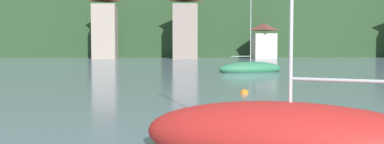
{
  "coord_description": "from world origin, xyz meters",
  "views": [
    {
      "loc": [
        -0.65,
        6.57,
        2.91
      ],
      "look_at": [
        0.0,
        34.77,
        1.06
      ],
      "focal_mm": 44.52,
      "sensor_mm": 36.0,
      "label": 1
    }
  ],
  "objects_px": {
    "shore_building_westcentral": "(185,27)",
    "sailboat_far_1": "(250,69)",
    "sailboat_near_3": "(290,141)",
    "shore_building_west": "(105,27)",
    "mooring_buoy_mid": "(244,93)",
    "shore_building_central": "(264,41)"
  },
  "relations": [
    {
      "from": "shore_building_westcentral",
      "to": "sailboat_far_1",
      "type": "bearing_deg",
      "value": -80.18
    },
    {
      "from": "shore_building_westcentral",
      "to": "sailboat_near_3",
      "type": "height_order",
      "value": "shore_building_westcentral"
    },
    {
      "from": "shore_building_west",
      "to": "sailboat_far_1",
      "type": "height_order",
      "value": "shore_building_west"
    },
    {
      "from": "shore_building_westcentral",
      "to": "mooring_buoy_mid",
      "type": "xyz_separation_m",
      "value": [
        2.86,
        -51.79,
        -5.19
      ]
    },
    {
      "from": "shore_building_central",
      "to": "sailboat_far_1",
      "type": "height_order",
      "value": "sailboat_far_1"
    },
    {
      "from": "mooring_buoy_mid",
      "to": "shore_building_west",
      "type": "bearing_deg",
      "value": 107.02
    },
    {
      "from": "shore_building_westcentral",
      "to": "sailboat_far_1",
      "type": "height_order",
      "value": "shore_building_westcentral"
    },
    {
      "from": "shore_building_west",
      "to": "mooring_buoy_mid",
      "type": "height_order",
      "value": "shore_building_west"
    },
    {
      "from": "shore_building_westcentral",
      "to": "sailboat_near_3",
      "type": "distance_m",
      "value": 66.65
    },
    {
      "from": "shore_building_westcentral",
      "to": "shore_building_central",
      "type": "distance_m",
      "value": 13.32
    },
    {
      "from": "shore_building_central",
      "to": "shore_building_westcentral",
      "type": "bearing_deg",
      "value": -175.68
    },
    {
      "from": "shore_building_central",
      "to": "sailboat_near_3",
      "type": "height_order",
      "value": "sailboat_near_3"
    },
    {
      "from": "shore_building_central",
      "to": "mooring_buoy_mid",
      "type": "distance_m",
      "value": 53.84
    },
    {
      "from": "shore_building_west",
      "to": "shore_building_central",
      "type": "distance_m",
      "value": 26.28
    },
    {
      "from": "sailboat_near_3",
      "to": "mooring_buoy_mid",
      "type": "relative_size",
      "value": 20.98
    },
    {
      "from": "sailboat_far_1",
      "to": "sailboat_near_3",
      "type": "xyz_separation_m",
      "value": [
        -3.81,
        -32.75,
        0.13
      ]
    },
    {
      "from": "sailboat_far_1",
      "to": "shore_building_central",
      "type": "bearing_deg",
      "value": 64.76
    },
    {
      "from": "mooring_buoy_mid",
      "to": "sailboat_far_1",
      "type": "bearing_deg",
      "value": 80.68
    },
    {
      "from": "shore_building_westcentral",
      "to": "mooring_buoy_mid",
      "type": "bearing_deg",
      "value": -86.84
    },
    {
      "from": "sailboat_near_3",
      "to": "mooring_buoy_mid",
      "type": "xyz_separation_m",
      "value": [
        0.84,
        14.66,
        -0.45
      ]
    },
    {
      "from": "shore_building_westcentral",
      "to": "sailboat_near_3",
      "type": "relative_size",
      "value": 1.07
    },
    {
      "from": "shore_building_westcentral",
      "to": "sailboat_far_1",
      "type": "relative_size",
      "value": 1.38
    }
  ]
}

